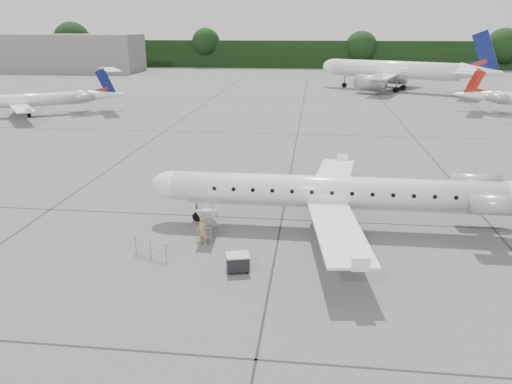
# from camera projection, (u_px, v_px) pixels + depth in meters

# --- Properties ---
(ground) EXTENTS (320.00, 320.00, 0.00)m
(ground) POSITION_uv_depth(u_px,v_px,m) (332.00, 245.00, 28.82)
(ground) COLOR slate
(ground) RESTS_ON ground
(treeline) EXTENTS (260.00, 4.00, 8.00)m
(treeline) POSITION_uv_depth(u_px,v_px,m) (321.00, 54.00, 150.08)
(treeline) COLOR black
(treeline) RESTS_ON ground
(terminal_building) EXTENTS (40.00, 14.00, 10.00)m
(terminal_building) POSITION_uv_depth(u_px,v_px,m) (68.00, 53.00, 138.63)
(terminal_building) COLOR slate
(terminal_building) RESTS_ON ground
(main_regional_jet) EXTENTS (25.90, 18.70, 6.62)m
(main_regional_jet) POSITION_uv_depth(u_px,v_px,m) (334.00, 177.00, 30.40)
(main_regional_jet) COLOR white
(main_regional_jet) RESTS_ON ground
(airstair) EXTENTS (0.86, 2.52, 2.07)m
(airstair) POSITION_uv_depth(u_px,v_px,m) (208.00, 219.00, 29.87)
(airstair) COLOR white
(airstair) RESTS_ON ground
(passenger) EXTENTS (0.75, 0.64, 1.73)m
(passenger) POSITION_uv_depth(u_px,v_px,m) (203.00, 231.00, 28.60)
(passenger) COLOR #998553
(passenger) RESTS_ON ground
(safety_railing) EXTENTS (2.04, 0.97, 1.00)m
(safety_railing) POSITION_uv_depth(u_px,v_px,m) (151.00, 248.00, 27.26)
(safety_railing) COLOR #999DA2
(safety_railing) RESTS_ON ground
(baggage_cart) EXTENTS (1.33, 1.17, 0.98)m
(baggage_cart) POSITION_uv_depth(u_px,v_px,m) (238.00, 262.00, 25.65)
(baggage_cart) COLOR black
(baggage_cart) RESTS_ON ground
(bg_narrowbody) EXTENTS (38.46, 34.39, 11.37)m
(bg_narrowbody) POSITION_uv_depth(u_px,v_px,m) (394.00, 61.00, 96.19)
(bg_narrowbody) COLOR white
(bg_narrowbody) RESTS_ON ground
(bg_regional_left) EXTENTS (28.97, 26.74, 6.19)m
(bg_regional_left) POSITION_uv_depth(u_px,v_px,m) (19.00, 94.00, 69.17)
(bg_regional_left) COLOR white
(bg_regional_left) RESTS_ON ground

